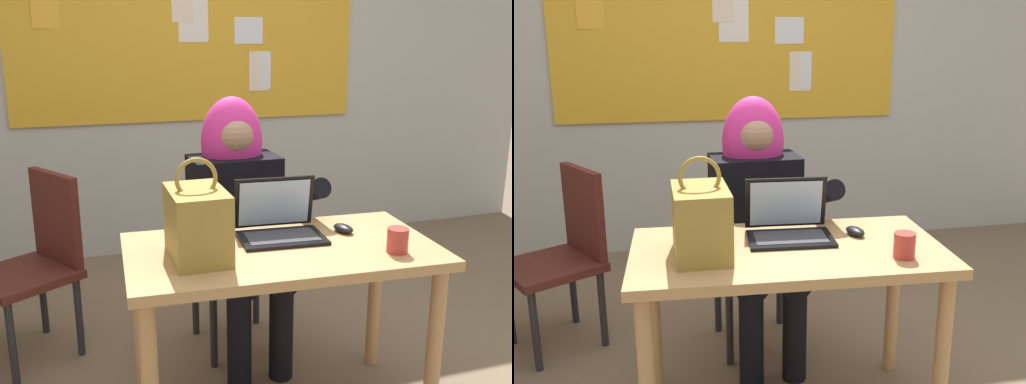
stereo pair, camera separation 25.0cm
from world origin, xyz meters
TOP-DOWN VIEW (x-y plane):
  - wall_back_bulletin at (-0.00, 2.15)m, footprint 5.59×2.29m
  - desk_main at (-0.08, 0.05)m, footprint 1.24×0.70m
  - chair_at_desk at (-0.10, 0.73)m, footprint 0.44×0.44m
  - person_costumed at (-0.09, 0.60)m, footprint 0.60×0.61m
  - laptop at (-0.05, 0.17)m, footprint 0.36×0.29m
  - computer_mouse at (0.23, 0.13)m, footprint 0.08×0.12m
  - handbag at (-0.41, 0.03)m, footprint 0.20×0.30m
  - coffee_mug at (0.32, -0.14)m, footprint 0.08×0.08m
  - chair_spare_by_window at (-1.02, 0.88)m, footprint 0.58×0.58m

SIDE VIEW (x-z plane):
  - chair_spare_by_window at x=-1.02m, z-range 0.05..0.95m
  - chair_at_desk at x=-0.10m, z-range 0.06..0.96m
  - desk_main at x=-0.08m, z-range 0.26..1.00m
  - person_costumed at x=-0.09m, z-range 0.11..1.37m
  - computer_mouse at x=0.23m, z-range 0.74..0.77m
  - coffee_mug at x=0.32m, z-range 0.74..0.84m
  - laptop at x=-0.05m, z-range 0.68..0.91m
  - handbag at x=-0.41m, z-range 0.69..1.06m
  - wall_back_bulletin at x=0.00m, z-range 0.01..3.00m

